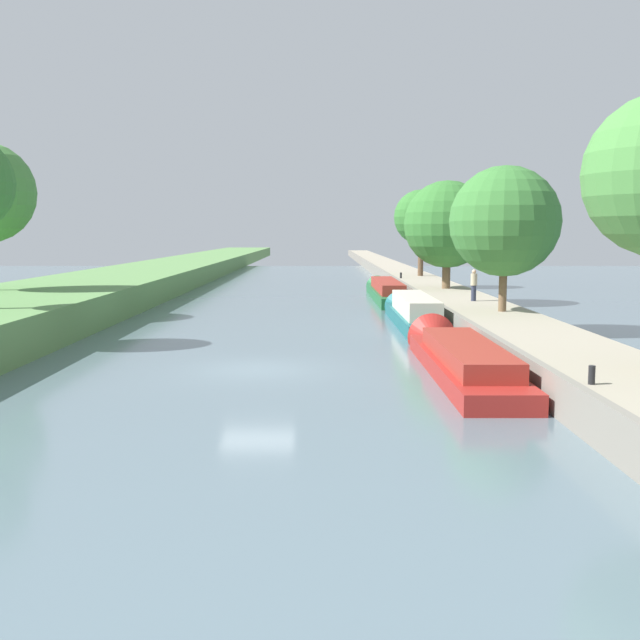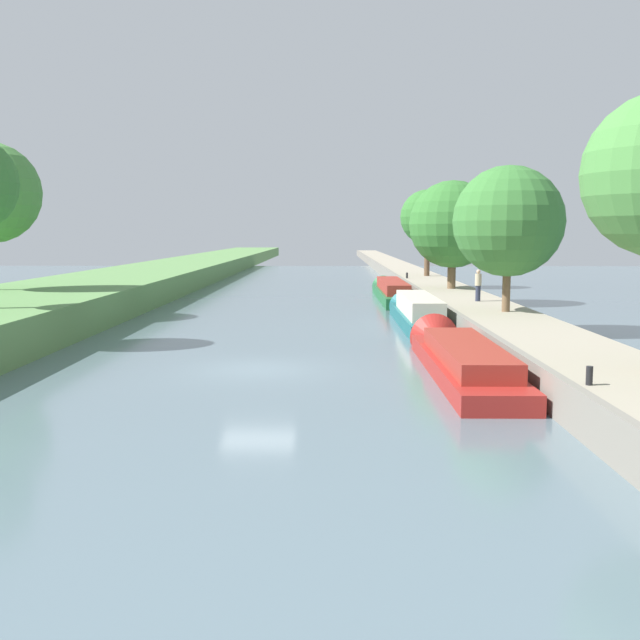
{
  "view_description": "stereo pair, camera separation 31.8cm",
  "coord_description": "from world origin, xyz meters",
  "px_view_note": "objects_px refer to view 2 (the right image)",
  "views": [
    {
      "loc": [
        2.13,
        -24.79,
        4.59
      ],
      "look_at": [
        2.03,
        5.86,
        1.0
      ],
      "focal_mm": 41.7,
      "sensor_mm": 36.0,
      "label": 1
    },
    {
      "loc": [
        2.44,
        -24.79,
        4.59
      ],
      "look_at": [
        2.03,
        5.86,
        1.0
      ],
      "focal_mm": 41.7,
      "sensor_mm": 36.0,
      "label": 2
    }
  ],
  "objects_px": {
    "narrowboat_red": "(458,357)",
    "person_walking": "(478,285)",
    "mooring_bollard_near": "(589,376)",
    "mooring_bollard_far": "(407,275)",
    "narrowboat_green": "(391,291)",
    "narrowboat_teal": "(416,312)"
  },
  "relations": [
    {
      "from": "narrowboat_green",
      "to": "narrowboat_teal",
      "type": "bearing_deg",
      "value": -89.66
    },
    {
      "from": "mooring_bollard_near",
      "to": "person_walking",
      "type": "bearing_deg",
      "value": 85.59
    },
    {
      "from": "mooring_bollard_far",
      "to": "mooring_bollard_near",
      "type": "bearing_deg",
      "value": -90.0
    },
    {
      "from": "mooring_bollard_near",
      "to": "mooring_bollard_far",
      "type": "bearing_deg",
      "value": 90.0
    },
    {
      "from": "narrowboat_teal",
      "to": "person_walking",
      "type": "height_order",
      "value": "person_walking"
    },
    {
      "from": "person_walking",
      "to": "mooring_bollard_far",
      "type": "xyz_separation_m",
      "value": [
        -1.67,
        19.87,
        -0.65
      ]
    },
    {
      "from": "person_walking",
      "to": "mooring_bollard_far",
      "type": "bearing_deg",
      "value": 94.81
    },
    {
      "from": "narrowboat_green",
      "to": "person_walking",
      "type": "height_order",
      "value": "person_walking"
    },
    {
      "from": "narrowboat_red",
      "to": "person_walking",
      "type": "relative_size",
      "value": 7.5
    },
    {
      "from": "narrowboat_green",
      "to": "mooring_bollard_far",
      "type": "distance_m",
      "value": 7.2
    },
    {
      "from": "narrowboat_green",
      "to": "person_walking",
      "type": "xyz_separation_m",
      "value": [
        3.5,
        -12.94,
        1.34
      ]
    },
    {
      "from": "narrowboat_red",
      "to": "person_walking",
      "type": "bearing_deg",
      "value": 76.36
    },
    {
      "from": "person_walking",
      "to": "mooring_bollard_near",
      "type": "xyz_separation_m",
      "value": [
        -1.67,
        -21.69,
        -0.65
      ]
    },
    {
      "from": "narrowboat_green",
      "to": "person_walking",
      "type": "bearing_deg",
      "value": -74.87
    },
    {
      "from": "narrowboat_green",
      "to": "mooring_bollard_far",
      "type": "xyz_separation_m",
      "value": [
        1.83,
        6.93,
        0.69
      ]
    },
    {
      "from": "narrowboat_teal",
      "to": "person_walking",
      "type": "distance_m",
      "value": 4.0
    },
    {
      "from": "narrowboat_red",
      "to": "narrowboat_teal",
      "type": "distance_m",
      "value": 12.54
    },
    {
      "from": "mooring_bollard_near",
      "to": "mooring_bollard_far",
      "type": "xyz_separation_m",
      "value": [
        0.0,
        41.56,
        0.0
      ]
    },
    {
      "from": "narrowboat_red",
      "to": "person_walking",
      "type": "height_order",
      "value": "person_walking"
    },
    {
      "from": "narrowboat_teal",
      "to": "narrowboat_red",
      "type": "bearing_deg",
      "value": -90.13
    },
    {
      "from": "person_walking",
      "to": "mooring_bollard_far",
      "type": "relative_size",
      "value": 3.69
    },
    {
      "from": "narrowboat_red",
      "to": "narrowboat_teal",
      "type": "bearing_deg",
      "value": 89.87
    }
  ]
}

